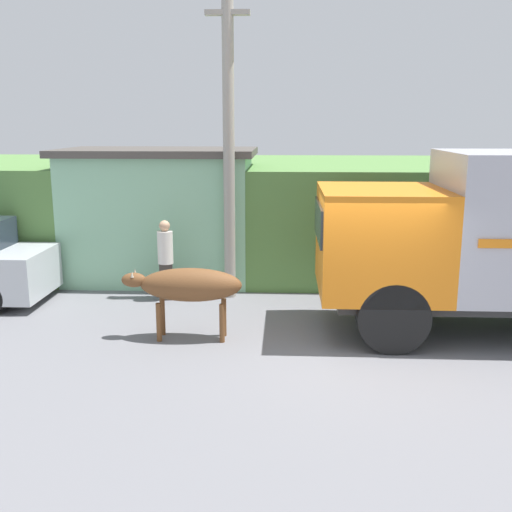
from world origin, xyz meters
TOP-DOWN VIEW (x-y plane):
  - ground_plane at (0.00, 0.00)m, footprint 60.00×60.00m
  - hillside_embankment at (0.00, 6.68)m, footprint 32.00×6.76m
  - building_backdrop at (-4.23, 4.49)m, footprint 4.55×2.70m
  - brown_cow at (-2.89, 0.34)m, footprint 2.10×0.58m
  - pedestrian_on_hill at (-3.76, 2.67)m, footprint 0.37×0.37m
  - utility_pole at (-2.42, 2.98)m, footprint 0.90×0.24m

SIDE VIEW (x-z plane):
  - ground_plane at x=0.00m, z-range 0.00..0.00m
  - pedestrian_on_hill at x=-3.76m, z-range 0.09..1.81m
  - brown_cow at x=-2.89m, z-range 0.32..1.59m
  - hillside_embankment at x=0.00m, z-range 0.00..2.69m
  - building_backdrop at x=-4.23m, z-range 0.02..3.14m
  - utility_pole at x=-2.42m, z-range 0.11..6.74m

